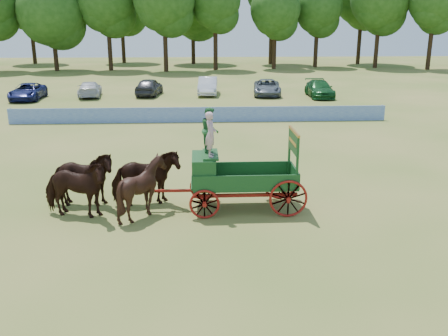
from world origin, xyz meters
TOP-DOWN VIEW (x-y plane):
  - ground at (0.00, 0.00)m, footprint 160.00×160.00m
  - horse_lead_left at (-5.55, 0.93)m, footprint 2.73×1.67m
  - horse_lead_right at (-5.55, 2.03)m, footprint 2.60×1.27m
  - horse_wheel_left at (-3.15, 0.93)m, footprint 2.23×2.06m
  - horse_wheel_right at (-3.15, 2.03)m, footprint 2.73×1.66m
  - farm_dray at (-0.21, 1.51)m, footprint 6.00×2.00m
  - sponsor_banner at (-1.00, 18.00)m, footprint 26.00×0.08m
  - parked_cars at (-6.05, 30.02)m, footprint 38.12×7.39m
  - treeline at (-3.89, 59.42)m, footprint 91.64×22.85m

SIDE VIEW (x-z plane):
  - ground at x=0.00m, z-range 0.00..0.00m
  - sponsor_banner at x=-1.00m, z-range 0.00..1.05m
  - parked_cars at x=-6.05m, z-range -0.07..1.55m
  - horse_lead_left at x=-5.55m, z-range 0.00..2.15m
  - horse_lead_right at x=-5.55m, z-range 0.00..2.15m
  - horse_wheel_right at x=-3.15m, z-range 0.00..2.15m
  - horse_wheel_left at x=-3.15m, z-range 0.00..2.15m
  - farm_dray at x=-0.21m, z-range -0.21..3.58m
  - treeline at x=-3.89m, z-range 1.45..17.21m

